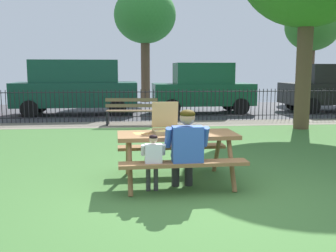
{
  "coord_description": "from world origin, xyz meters",
  "views": [
    {
      "loc": [
        -1.05,
        -4.84,
        1.73
      ],
      "look_at": [
        -0.33,
        1.91,
        0.75
      ],
      "focal_mm": 42.04,
      "sensor_mm": 36.0,
      "label": 1
    }
  ],
  "objects_px": {
    "adult_at_table": "(186,147)",
    "far_tree_center": "(312,27)",
    "parked_car_right": "(203,88)",
    "child_at_table": "(153,158)",
    "parked_car_center": "(76,86)",
    "far_tree_midleft": "(145,17)",
    "pizza_box_open": "(166,127)",
    "picnic_table_foreground": "(177,144)",
    "park_bench_center": "(132,112)",
    "pizza_slice_on_table": "(141,133)"
  },
  "relations": [
    {
      "from": "parked_car_right",
      "to": "far_tree_center",
      "type": "height_order",
      "value": "far_tree_center"
    },
    {
      "from": "picnic_table_foreground",
      "to": "park_bench_center",
      "type": "distance_m",
      "value": 6.45
    },
    {
      "from": "pizza_box_open",
      "to": "parked_car_right",
      "type": "distance_m",
      "value": 9.74
    },
    {
      "from": "pizza_box_open",
      "to": "park_bench_center",
      "type": "height_order",
      "value": "pizza_box_open"
    },
    {
      "from": "parked_car_right",
      "to": "adult_at_table",
      "type": "bearing_deg",
      "value": -102.34
    },
    {
      "from": "picnic_table_foreground",
      "to": "pizza_box_open",
      "type": "distance_m",
      "value": 0.32
    },
    {
      "from": "picnic_table_foreground",
      "to": "park_bench_center",
      "type": "xyz_separation_m",
      "value": [
        -0.59,
        6.42,
        -0.18
      ]
    },
    {
      "from": "parked_car_center",
      "to": "far_tree_center",
      "type": "xyz_separation_m",
      "value": [
        12.1,
        5.73,
        2.93
      ]
    },
    {
      "from": "park_bench_center",
      "to": "parked_car_center",
      "type": "relative_size",
      "value": 0.35
    },
    {
      "from": "park_bench_center",
      "to": "parked_car_center",
      "type": "height_order",
      "value": "parked_car_center"
    },
    {
      "from": "parked_car_right",
      "to": "picnic_table_foreground",
      "type": "bearing_deg",
      "value": -103.31
    },
    {
      "from": "adult_at_table",
      "to": "child_at_table",
      "type": "relative_size",
      "value": 1.39
    },
    {
      "from": "picnic_table_foreground",
      "to": "far_tree_midleft",
      "type": "relative_size",
      "value": 0.31
    },
    {
      "from": "pizza_slice_on_table",
      "to": "adult_at_table",
      "type": "bearing_deg",
      "value": -40.84
    },
    {
      "from": "adult_at_table",
      "to": "child_at_table",
      "type": "height_order",
      "value": "adult_at_table"
    },
    {
      "from": "pizza_box_open",
      "to": "adult_at_table",
      "type": "bearing_deg",
      "value": -69.2
    },
    {
      "from": "adult_at_table",
      "to": "far_tree_midleft",
      "type": "relative_size",
      "value": 0.2
    },
    {
      "from": "pizza_slice_on_table",
      "to": "adult_at_table",
      "type": "relative_size",
      "value": 0.24
    },
    {
      "from": "pizza_slice_on_table",
      "to": "adult_at_table",
      "type": "height_order",
      "value": "adult_at_table"
    },
    {
      "from": "pizza_slice_on_table",
      "to": "parked_car_center",
      "type": "relative_size",
      "value": 0.06
    },
    {
      "from": "far_tree_midleft",
      "to": "far_tree_center",
      "type": "distance_m",
      "value": 9.17
    },
    {
      "from": "adult_at_table",
      "to": "park_bench_center",
      "type": "height_order",
      "value": "adult_at_table"
    },
    {
      "from": "parked_car_center",
      "to": "far_tree_midleft",
      "type": "distance_m",
      "value": 7.26
    },
    {
      "from": "picnic_table_foreground",
      "to": "far_tree_center",
      "type": "xyz_separation_m",
      "value": [
        9.44,
        15.24,
        3.43
      ]
    },
    {
      "from": "child_at_table",
      "to": "far_tree_midleft",
      "type": "distance_m",
      "value": 16.28
    },
    {
      "from": "parked_car_center",
      "to": "pizza_box_open",
      "type": "bearing_deg",
      "value": -75.15
    },
    {
      "from": "picnic_table_foreground",
      "to": "parked_car_center",
      "type": "height_order",
      "value": "parked_car_center"
    },
    {
      "from": "pizza_slice_on_table",
      "to": "park_bench_center",
      "type": "height_order",
      "value": "park_bench_center"
    },
    {
      "from": "parked_car_center",
      "to": "far_tree_midleft",
      "type": "height_order",
      "value": "far_tree_midleft"
    },
    {
      "from": "picnic_table_foreground",
      "to": "adult_at_table",
      "type": "height_order",
      "value": "adult_at_table"
    },
    {
      "from": "picnic_table_foreground",
      "to": "child_at_table",
      "type": "bearing_deg",
      "value": -127.01
    },
    {
      "from": "pizza_slice_on_table",
      "to": "pizza_box_open",
      "type": "bearing_deg",
      "value": 9.05
    },
    {
      "from": "park_bench_center",
      "to": "parked_car_right",
      "type": "distance_m",
      "value": 4.24
    },
    {
      "from": "parked_car_center",
      "to": "far_tree_midleft",
      "type": "bearing_deg",
      "value": 62.84
    },
    {
      "from": "child_at_table",
      "to": "pizza_box_open",
      "type": "bearing_deg",
      "value": 68.4
    },
    {
      "from": "adult_at_table",
      "to": "far_tree_midleft",
      "type": "xyz_separation_m",
      "value": [
        0.22,
        15.74,
        3.8
      ]
    },
    {
      "from": "pizza_box_open",
      "to": "parked_car_center",
      "type": "relative_size",
      "value": 0.1
    },
    {
      "from": "adult_at_table",
      "to": "park_bench_center",
      "type": "xyz_separation_m",
      "value": [
        -0.65,
        6.92,
        -0.24
      ]
    },
    {
      "from": "parked_car_right",
      "to": "child_at_table",
      "type": "bearing_deg",
      "value": -104.81
    },
    {
      "from": "parked_car_center",
      "to": "far_tree_midleft",
      "type": "relative_size",
      "value": 0.77
    },
    {
      "from": "pizza_box_open",
      "to": "far_tree_center",
      "type": "bearing_deg",
      "value": 57.65
    },
    {
      "from": "picnic_table_foreground",
      "to": "far_tree_midleft",
      "type": "height_order",
      "value": "far_tree_midleft"
    },
    {
      "from": "adult_at_table",
      "to": "far_tree_center",
      "type": "bearing_deg",
      "value": 59.21
    },
    {
      "from": "adult_at_table",
      "to": "parked_car_center",
      "type": "relative_size",
      "value": 0.26
    },
    {
      "from": "park_bench_center",
      "to": "parked_car_center",
      "type": "distance_m",
      "value": 3.78
    },
    {
      "from": "picnic_table_foreground",
      "to": "parked_car_center",
      "type": "distance_m",
      "value": 9.89
    },
    {
      "from": "parked_car_center",
      "to": "far_tree_midleft",
      "type": "xyz_separation_m",
      "value": [
        2.94,
        5.73,
        3.36
      ]
    },
    {
      "from": "pizza_box_open",
      "to": "far_tree_midleft",
      "type": "height_order",
      "value": "far_tree_midleft"
    },
    {
      "from": "park_bench_center",
      "to": "far_tree_midleft",
      "type": "height_order",
      "value": "far_tree_midleft"
    },
    {
      "from": "pizza_box_open",
      "to": "adult_at_table",
      "type": "relative_size",
      "value": 0.4
    }
  ]
}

